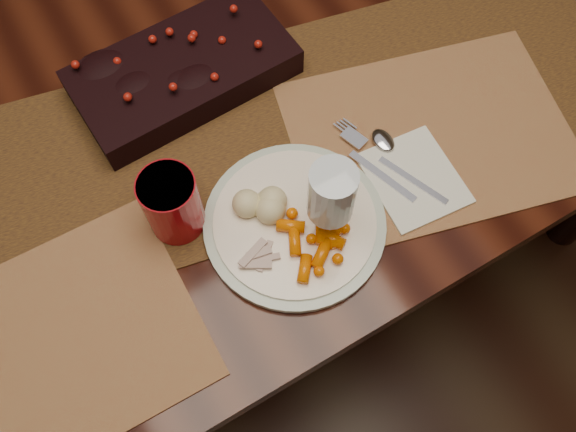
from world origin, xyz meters
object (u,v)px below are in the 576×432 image
mashed_potatoes (265,204)px  wine_glass (330,208)px  dining_table (233,187)px  centerpiece (183,68)px  placemat_main (431,135)px  red_cup (172,204)px  baby_carrots (319,238)px  dinner_plate (295,223)px  turkey_shreds (265,257)px  napkin (414,178)px

mashed_potatoes → wine_glass: (0.07, -0.07, 0.05)m
dining_table → centerpiece: size_ratio=4.89×
dining_table → placemat_main: bearing=-45.9°
centerpiece → mashed_potatoes: centerpiece is taller
red_cup → dining_table: bearing=49.9°
baby_carrots → red_cup: size_ratio=1.01×
dining_table → centerpiece: (-0.04, 0.03, 0.41)m
centerpiece → baby_carrots: (0.04, -0.38, -0.01)m
baby_carrots → dinner_plate: bearing=107.2°
dining_table → baby_carrots: size_ratio=15.14×
dinner_plate → wine_glass: 0.10m
red_cup → mashed_potatoes: bearing=-26.6°
baby_carrots → turkey_shreds: size_ratio=1.61×
napkin → mashed_potatoes: bearing=169.8°
placemat_main → dinner_plate: dinner_plate is taller
centerpiece → turkey_shreds: centerpiece is taller
placemat_main → centerpiece: bearing=149.8°
baby_carrots → turkey_shreds: bearing=170.7°
dinner_plate → baby_carrots: size_ratio=2.38×
napkin → baby_carrots: bearing=-169.3°
dinner_plate → wine_glass: size_ratio=1.53×
dinner_plate → wine_glass: (0.04, -0.04, 0.08)m
dining_table → centerpiece: centerpiece is taller
placemat_main → mashed_potatoes: bearing=-167.1°
turkey_shreds → napkin: 0.28m
placemat_main → wine_glass: (-0.25, -0.06, 0.09)m
dining_table → dinner_plate: 0.49m
placemat_main → turkey_shreds: 0.36m
dinner_plate → red_cup: bearing=147.1°
baby_carrots → red_cup: bearing=139.0°
placemat_main → dining_table: bearing=149.0°
napkin → wine_glass: bearing=-171.9°
mashed_potatoes → turkey_shreds: size_ratio=1.12×
red_cup → napkin: bearing=-19.3°
placemat_main → red_cup: red_cup is taller
centerpiece → turkey_shreds: 0.37m
dinner_plate → turkey_shreds: size_ratio=3.83×
placemat_main → wine_glass: wine_glass is taller
dining_table → napkin: (0.19, -0.33, 0.38)m
dining_table → turkey_shreds: turkey_shreds is taller
wine_glass → baby_carrots: bearing=-155.0°
placemat_main → dinner_plate: bearing=-159.6°
placemat_main → dinner_plate: size_ratio=1.63×
dinner_plate → napkin: bearing=-7.5°
centerpiece → napkin: centerpiece is taller
placemat_main → napkin: napkin is taller
centerpiece → placemat_main: size_ratio=0.80×
placemat_main → baby_carrots: (-0.27, -0.07, 0.03)m
napkin → centerpiece: bearing=127.8°
red_cup → turkey_shreds: bearing=-57.8°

